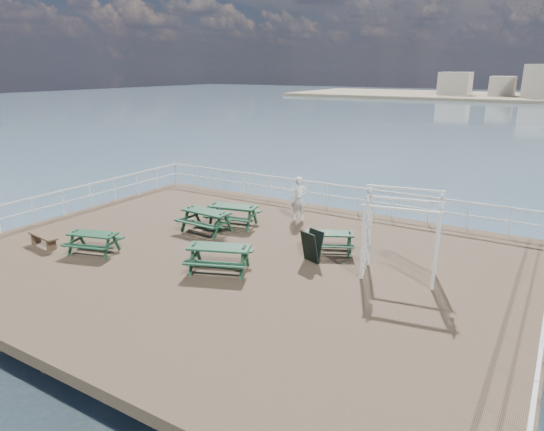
{
  "coord_description": "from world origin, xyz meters",
  "views": [
    {
      "loc": [
        8.68,
        -12.06,
        5.93
      ],
      "look_at": [
        0.46,
        1.43,
        1.1
      ],
      "focal_mm": 32.0,
      "sensor_mm": 36.0,
      "label": 1
    }
  ],
  "objects_px": {
    "picnic_table_c": "(330,238)",
    "picnic_table_e": "(219,253)",
    "picnic_table_b": "(206,216)",
    "flat_bench_far": "(43,238)",
    "trellis_arbor": "(401,238)",
    "picnic_table_d": "(93,238)",
    "picnic_table_a": "(233,211)",
    "person": "(299,199)"
  },
  "relations": [
    {
      "from": "picnic_table_b",
      "to": "trellis_arbor",
      "type": "xyz_separation_m",
      "value": [
        7.46,
        -0.31,
        0.62
      ]
    },
    {
      "from": "picnic_table_c",
      "to": "picnic_table_d",
      "type": "distance_m",
      "value": 7.87
    },
    {
      "from": "picnic_table_b",
      "to": "person",
      "type": "bearing_deg",
      "value": 55.65
    },
    {
      "from": "trellis_arbor",
      "to": "picnic_table_a",
      "type": "bearing_deg",
      "value": 158.73
    },
    {
      "from": "picnic_table_a",
      "to": "picnic_table_b",
      "type": "height_order",
      "value": "picnic_table_b"
    },
    {
      "from": "picnic_table_c",
      "to": "picnic_table_d",
      "type": "height_order",
      "value": "picnic_table_d"
    },
    {
      "from": "picnic_table_b",
      "to": "flat_bench_far",
      "type": "bearing_deg",
      "value": -129.42
    },
    {
      "from": "flat_bench_far",
      "to": "trellis_arbor",
      "type": "relative_size",
      "value": 0.55
    },
    {
      "from": "picnic_table_a",
      "to": "picnic_table_e",
      "type": "relative_size",
      "value": 0.95
    },
    {
      "from": "picnic_table_c",
      "to": "picnic_table_e",
      "type": "relative_size",
      "value": 0.87
    },
    {
      "from": "picnic_table_a",
      "to": "person",
      "type": "relative_size",
      "value": 1.21
    },
    {
      "from": "flat_bench_far",
      "to": "person",
      "type": "xyz_separation_m",
      "value": [
        6.07,
        7.3,
        0.57
      ]
    },
    {
      "from": "picnic_table_a",
      "to": "picnic_table_c",
      "type": "relative_size",
      "value": 1.08
    },
    {
      "from": "trellis_arbor",
      "to": "person",
      "type": "bearing_deg",
      "value": 136.97
    },
    {
      "from": "picnic_table_d",
      "to": "picnic_table_e",
      "type": "bearing_deg",
      "value": -5.04
    },
    {
      "from": "picnic_table_a",
      "to": "picnic_table_b",
      "type": "bearing_deg",
      "value": -124.0
    },
    {
      "from": "trellis_arbor",
      "to": "picnic_table_b",
      "type": "bearing_deg",
      "value": 167.79
    },
    {
      "from": "picnic_table_d",
      "to": "trellis_arbor",
      "type": "height_order",
      "value": "trellis_arbor"
    },
    {
      "from": "picnic_table_a",
      "to": "person",
      "type": "xyz_separation_m",
      "value": [
        1.86,
        1.96,
        0.31
      ]
    },
    {
      "from": "picnic_table_a",
      "to": "person",
      "type": "bearing_deg",
      "value": 33.49
    },
    {
      "from": "picnic_table_e",
      "to": "trellis_arbor",
      "type": "distance_m",
      "value": 5.39
    },
    {
      "from": "picnic_table_b",
      "to": "flat_bench_far",
      "type": "distance_m",
      "value": 5.68
    },
    {
      "from": "flat_bench_far",
      "to": "picnic_table_a",
      "type": "bearing_deg",
      "value": 59.5
    },
    {
      "from": "picnic_table_d",
      "to": "flat_bench_far",
      "type": "bearing_deg",
      "value": 177.88
    },
    {
      "from": "picnic_table_d",
      "to": "flat_bench_far",
      "type": "distance_m",
      "value": 2.04
    },
    {
      "from": "picnic_table_a",
      "to": "flat_bench_far",
      "type": "height_order",
      "value": "picnic_table_a"
    },
    {
      "from": "picnic_table_d",
      "to": "picnic_table_e",
      "type": "xyz_separation_m",
      "value": [
        4.51,
        0.97,
        0.08
      ]
    },
    {
      "from": "trellis_arbor",
      "to": "picnic_table_d",
      "type": "bearing_deg",
      "value": -169.77
    },
    {
      "from": "flat_bench_far",
      "to": "trellis_arbor",
      "type": "xyz_separation_m",
      "value": [
        11.24,
        3.92,
        0.89
      ]
    },
    {
      "from": "picnic_table_c",
      "to": "picnic_table_e",
      "type": "xyz_separation_m",
      "value": [
        -2.17,
        -3.19,
        0.08
      ]
    },
    {
      "from": "trellis_arbor",
      "to": "picnic_table_e",
      "type": "bearing_deg",
      "value": -162.91
    },
    {
      "from": "picnic_table_b",
      "to": "person",
      "type": "height_order",
      "value": "person"
    },
    {
      "from": "picnic_table_a",
      "to": "picnic_table_b",
      "type": "xyz_separation_m",
      "value": [
        -0.43,
        -1.11,
        0.01
      ]
    },
    {
      "from": "picnic_table_e",
      "to": "person",
      "type": "bearing_deg",
      "value": 72.0
    },
    {
      "from": "flat_bench_far",
      "to": "trellis_arbor",
      "type": "height_order",
      "value": "trellis_arbor"
    },
    {
      "from": "picnic_table_e",
      "to": "flat_bench_far",
      "type": "xyz_separation_m",
      "value": [
        -6.47,
        -1.49,
        -0.26
      ]
    },
    {
      "from": "picnic_table_c",
      "to": "trellis_arbor",
      "type": "height_order",
      "value": "trellis_arbor"
    },
    {
      "from": "picnic_table_e",
      "to": "picnic_table_a",
      "type": "bearing_deg",
      "value": 98.54
    },
    {
      "from": "trellis_arbor",
      "to": "person",
      "type": "xyz_separation_m",
      "value": [
        -5.17,
        3.38,
        -0.32
      ]
    },
    {
      "from": "picnic_table_b",
      "to": "picnic_table_d",
      "type": "xyz_separation_m",
      "value": [
        -1.82,
        -3.7,
        -0.09
      ]
    },
    {
      "from": "flat_bench_far",
      "to": "person",
      "type": "distance_m",
      "value": 9.51
    },
    {
      "from": "picnic_table_c",
      "to": "flat_bench_far",
      "type": "xyz_separation_m",
      "value": [
        -8.64,
        -4.68,
        -0.18
      ]
    }
  ]
}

